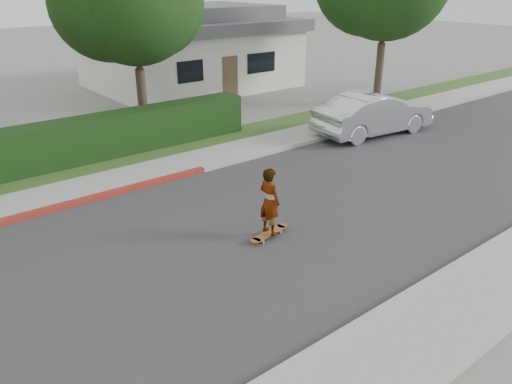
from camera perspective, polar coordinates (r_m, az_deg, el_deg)
ground at (r=12.32m, az=0.42°, el=-4.06°), size 120.00×120.00×0.00m
road at (r=12.32m, az=0.42°, el=-4.04°), size 60.00×8.00×0.01m
curb_near at (r=9.91m, az=15.86°, el=-12.07°), size 60.00×0.20×0.15m
sidewalk_near at (r=9.55m, az=20.30°, el=-14.33°), size 60.00×1.60×0.12m
curb_far at (r=15.41m, az=-9.22°, el=1.73°), size 60.00×0.20×0.15m
sidewalk_far at (r=16.16m, az=-10.81°, el=2.59°), size 60.00×1.60×0.12m
planting_strip at (r=17.52m, az=-13.32°, el=3.98°), size 60.00×1.60×0.10m
hedge at (r=16.90m, az=-23.60°, el=4.42°), size 15.00×1.00×1.50m
tree_center at (r=19.58m, az=-14.13°, el=20.45°), size 5.66×4.84×7.44m
house at (r=28.89m, az=-7.53°, el=16.04°), size 10.60×8.60×4.30m
skateboard at (r=11.83m, az=1.52°, el=-4.73°), size 1.24×0.45×0.11m
skateboarder at (r=11.46m, az=1.56°, el=-1.07°), size 0.44×0.62×1.62m
car_silver at (r=20.04m, az=13.33°, el=8.71°), size 5.15×2.30×1.64m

